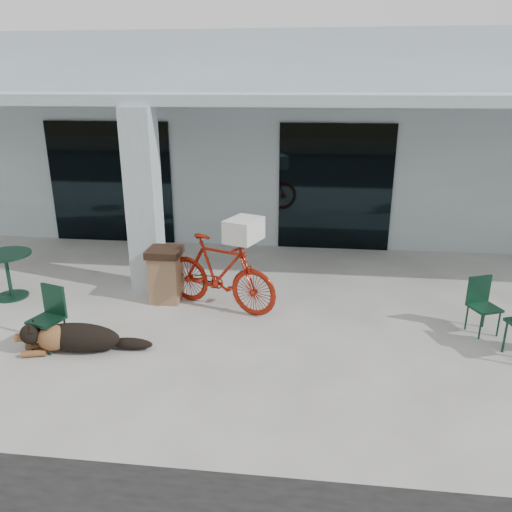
# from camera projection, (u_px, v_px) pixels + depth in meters

# --- Properties ---
(ground) EXTENTS (80.00, 80.00, 0.00)m
(ground) POSITION_uv_depth(u_px,v_px,m) (205.00, 359.00, 6.62)
(ground) COLOR beige
(ground) RESTS_ON ground
(building) EXTENTS (22.00, 7.00, 4.50)m
(building) POSITION_uv_depth(u_px,v_px,m) (267.00, 130.00, 13.86)
(building) COLOR silver
(building) RESTS_ON ground
(storefront_glass_left) EXTENTS (2.80, 0.06, 2.70)m
(storefront_glass_left) POSITION_uv_depth(u_px,v_px,m) (111.00, 183.00, 11.21)
(storefront_glass_left) COLOR black
(storefront_glass_left) RESTS_ON ground
(storefront_glass_right) EXTENTS (2.40, 0.06, 2.70)m
(storefront_glass_right) POSITION_uv_depth(u_px,v_px,m) (335.00, 188.00, 10.66)
(storefront_glass_right) COLOR black
(storefront_glass_right) RESTS_ON ground
(column) EXTENTS (0.50, 0.50, 3.12)m
(column) POSITION_uv_depth(u_px,v_px,m) (144.00, 202.00, 8.44)
(column) COLOR silver
(column) RESTS_ON ground
(overhang) EXTENTS (22.00, 2.80, 0.18)m
(overhang) POSITION_uv_depth(u_px,v_px,m) (242.00, 98.00, 8.95)
(overhang) COLOR silver
(overhang) RESTS_ON column
(bicycle) EXTENTS (2.08, 1.26, 1.21)m
(bicycle) POSITION_uv_depth(u_px,v_px,m) (220.00, 273.00, 7.95)
(bicycle) COLOR maroon
(bicycle) RESTS_ON ground
(laundry_basket) EXTENTS (0.61, 0.70, 0.34)m
(laundry_basket) POSITION_uv_depth(u_px,v_px,m) (244.00, 230.00, 7.50)
(laundry_basket) COLOR white
(laundry_basket) RESTS_ON bicycle
(dog) EXTENTS (1.41, 0.79, 0.44)m
(dog) POSITION_uv_depth(u_px,v_px,m) (78.00, 336.00, 6.77)
(dog) COLOR black
(dog) RESTS_ON ground
(cup_near_dog) EXTENTS (0.10, 0.10, 0.10)m
(cup_near_dog) POSITION_uv_depth(u_px,v_px,m) (59.00, 345.00, 6.87)
(cup_near_dog) COLOR white
(cup_near_dog) RESTS_ON ground
(cafe_table_near) EXTENTS (1.08, 1.08, 0.79)m
(cafe_table_near) POSITION_uv_depth(u_px,v_px,m) (8.00, 276.00, 8.42)
(cafe_table_near) COLOR #133826
(cafe_table_near) RESTS_ON ground
(cafe_chair_near) EXTENTS (0.50, 0.53, 0.87)m
(cafe_chair_near) POSITION_uv_depth(u_px,v_px,m) (46.00, 319.00, 6.78)
(cafe_chair_near) COLOR #133826
(cafe_chair_near) RESTS_ON ground
(cafe_chair_far_a) EXTENTS (0.50, 0.52, 0.83)m
(cafe_chair_far_a) POSITION_uv_depth(u_px,v_px,m) (485.00, 307.00, 7.19)
(cafe_chair_far_a) COLOR #133826
(cafe_chair_far_a) RESTS_ON ground
(trash_receptacle) EXTENTS (0.54, 0.54, 0.92)m
(trash_receptacle) POSITION_uv_depth(u_px,v_px,m) (166.00, 275.00, 8.28)
(trash_receptacle) COLOR #8F6A4A
(trash_receptacle) RESTS_ON ground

